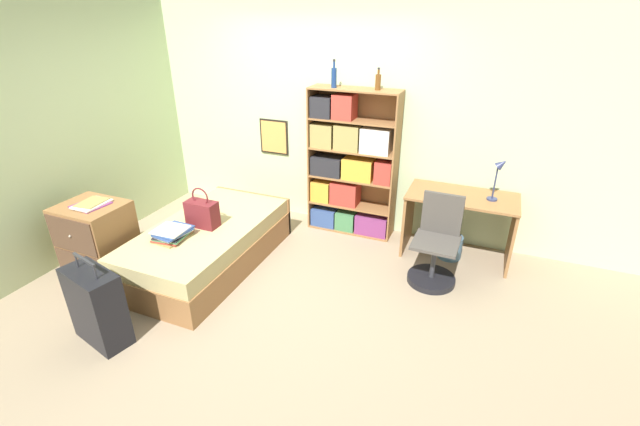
# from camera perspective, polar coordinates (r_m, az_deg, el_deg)

# --- Properties ---
(ground_plane) EXTENTS (14.00, 14.00, 0.00)m
(ground_plane) POSITION_cam_1_polar(r_m,az_deg,el_deg) (4.50, -7.30, -8.46)
(ground_plane) COLOR gray
(wall_back) EXTENTS (10.00, 0.09, 2.60)m
(wall_back) POSITION_cam_1_polar(r_m,az_deg,el_deg) (5.26, 0.27, 12.40)
(wall_back) COLOR beige
(wall_back) RESTS_ON ground_plane
(wall_left) EXTENTS (0.06, 10.00, 2.60)m
(wall_left) POSITION_cam_1_polar(r_m,az_deg,el_deg) (5.35, -29.32, 9.37)
(wall_left) COLOR beige
(wall_left) RESTS_ON ground_plane
(bed) EXTENTS (1.01, 1.91, 0.47)m
(bed) POSITION_cam_1_polar(r_m,az_deg,el_deg) (4.73, -14.54, -4.05)
(bed) COLOR olive
(bed) RESTS_ON ground_plane
(handbag) EXTENTS (0.32, 0.16, 0.43)m
(handbag) POSITION_cam_1_polar(r_m,az_deg,el_deg) (4.54, -15.44, -0.03)
(handbag) COLOR maroon
(handbag) RESTS_ON bed
(book_stack_on_bed) EXTENTS (0.33, 0.37, 0.11)m
(book_stack_on_bed) POSITION_cam_1_polar(r_m,az_deg,el_deg) (4.43, -19.07, -2.61)
(book_stack_on_bed) COLOR #99894C
(book_stack_on_bed) RESTS_ON bed
(suitcase) EXTENTS (0.55, 0.36, 0.79)m
(suitcase) POSITION_cam_1_polar(r_m,az_deg,el_deg) (3.98, -27.58, -11.00)
(suitcase) COLOR black
(suitcase) RESTS_ON ground_plane
(dresser) EXTENTS (0.62, 0.55, 0.78)m
(dresser) POSITION_cam_1_polar(r_m,az_deg,el_deg) (4.88, -27.51, -3.24)
(dresser) COLOR olive
(dresser) RESTS_ON ground_plane
(magazine_pile_on_dresser) EXTENTS (0.32, 0.32, 0.03)m
(magazine_pile_on_dresser) POSITION_cam_1_polar(r_m,az_deg,el_deg) (4.71, -28.18, 1.09)
(magazine_pile_on_dresser) COLOR #7A336B
(magazine_pile_on_dresser) RESTS_ON dresser
(bookcase) EXTENTS (1.03, 0.31, 1.72)m
(bookcase) POSITION_cam_1_polar(r_m,az_deg,el_deg) (5.07, 3.83, 6.03)
(bookcase) COLOR olive
(bookcase) RESTS_ON ground_plane
(bottle_green) EXTENTS (0.06, 0.06, 0.30)m
(bottle_green) POSITION_cam_1_polar(r_m,az_deg,el_deg) (4.85, 1.87, 17.69)
(bottle_green) COLOR navy
(bottle_green) RESTS_ON bookcase
(bottle_brown) EXTENTS (0.06, 0.06, 0.23)m
(bottle_brown) POSITION_cam_1_polar(r_m,az_deg,el_deg) (4.75, 7.75, 16.98)
(bottle_brown) COLOR brown
(bottle_brown) RESTS_ON bookcase
(desk) EXTENTS (1.13, 0.59, 0.73)m
(desk) POSITION_cam_1_polar(r_m,az_deg,el_deg) (4.84, 18.14, -0.20)
(desk) COLOR olive
(desk) RESTS_ON ground_plane
(desk_lamp) EXTENTS (0.15, 0.11, 0.46)m
(desk_lamp) POSITION_cam_1_polar(r_m,az_deg,el_deg) (4.63, 22.85, 5.14)
(desk_lamp) COLOR navy
(desk_lamp) RESTS_ON desk
(desk_chair) EXTENTS (0.48, 0.48, 0.89)m
(desk_chair) POSITION_cam_1_polar(r_m,az_deg,el_deg) (4.44, 15.05, -5.44)
(desk_chair) COLOR black
(desk_chair) RESTS_ON ground_plane
(waste_bin) EXTENTS (0.26, 0.26, 0.26)m
(waste_bin) POSITION_cam_1_polar(r_m,az_deg,el_deg) (4.95, 16.94, -4.30)
(waste_bin) COLOR slate
(waste_bin) RESTS_ON ground_plane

